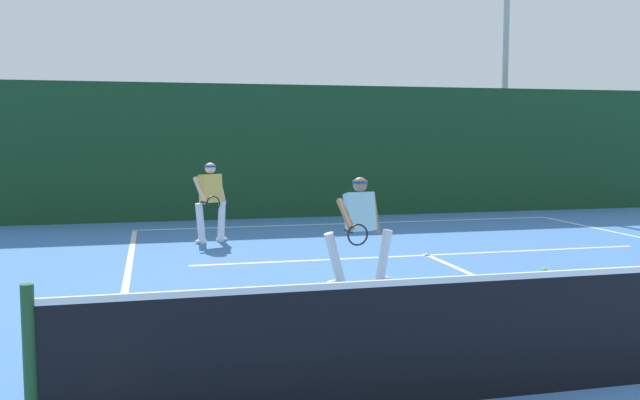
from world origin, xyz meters
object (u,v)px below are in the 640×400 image
(tennis_ball, at_px, (545,270))
(light_pole, at_px, (506,34))
(player_far, at_px, (211,199))
(player_near, at_px, (360,226))

(tennis_ball, xyz_separation_m, light_pole, (4.56, 9.70, 5.06))
(player_far, distance_m, tennis_ball, 6.36)
(light_pole, bearing_deg, tennis_ball, -115.16)
(player_near, bearing_deg, tennis_ball, 178.12)
(player_near, xyz_separation_m, tennis_ball, (3.04, 0.17, -0.80))
(player_far, relative_size, tennis_ball, 23.83)
(player_far, height_order, light_pole, light_pole)
(light_pole, bearing_deg, player_far, -149.17)
(player_near, distance_m, player_far, 4.64)
(player_far, xyz_separation_m, light_pole, (9.31, 5.56, 4.24))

